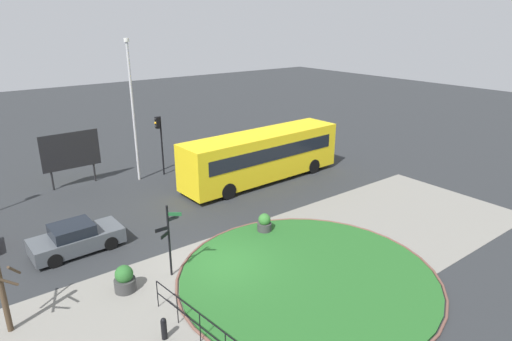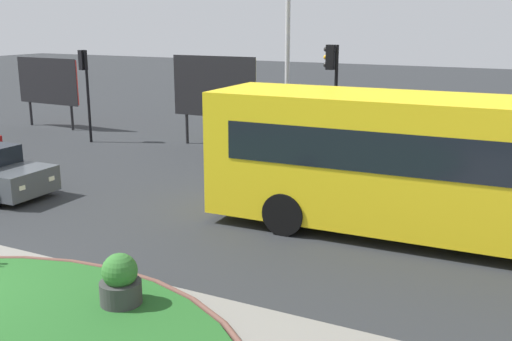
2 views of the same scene
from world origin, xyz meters
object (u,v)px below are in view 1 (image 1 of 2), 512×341
(bus_yellow, at_px, (262,155))
(planter_kerbside, at_px, (264,224))
(traffic_light_far, at_px, (159,133))
(signpost_directional, at_px, (169,236))
(lamppost_tall, at_px, (133,108))
(bollard_foreground, at_px, (164,328))
(planter_near_signpost, at_px, (125,280))
(car_far_lane, at_px, (76,239))
(billboard_left, at_px, (70,151))

(bus_yellow, xyz_separation_m, planter_kerbside, (-4.54, -5.99, -1.27))
(traffic_light_far, bearing_deg, signpost_directional, 60.36)
(signpost_directional, bearing_deg, lamppost_tall, 73.04)
(signpost_directional, relative_size, bollard_foreground, 3.84)
(bollard_foreground, xyz_separation_m, bus_yellow, (12.00, 10.03, 1.30))
(lamppost_tall, height_order, planter_near_signpost, lamppost_tall)
(car_far_lane, distance_m, planter_near_signpost, 4.40)
(lamppost_tall, relative_size, planter_near_signpost, 8.21)
(billboard_left, relative_size, planter_kerbside, 3.59)
(bollard_foreground, distance_m, traffic_light_far, 16.80)
(car_far_lane, relative_size, lamppost_tall, 0.45)
(bus_yellow, distance_m, planter_near_signpost, 13.74)
(traffic_light_far, bearing_deg, bus_yellow, 128.80)
(traffic_light_far, bearing_deg, bollard_foreground, 58.89)
(car_far_lane, bearing_deg, bus_yellow, 8.35)
(car_far_lane, xyz_separation_m, planter_kerbside, (8.03, -3.76, -0.18))
(bollard_foreground, distance_m, planter_kerbside, 8.49)
(signpost_directional, distance_m, billboard_left, 13.25)
(signpost_directional, relative_size, lamppost_tall, 0.35)
(planter_near_signpost, bearing_deg, bus_yellow, 28.76)
(bus_yellow, height_order, planter_kerbside, bus_yellow)
(planter_near_signpost, relative_size, planter_kerbside, 1.11)
(bus_yellow, relative_size, billboard_left, 3.20)
(bus_yellow, height_order, planter_near_signpost, bus_yellow)
(car_far_lane, height_order, planter_kerbside, car_far_lane)
(signpost_directional, distance_m, traffic_light_far, 12.82)
(bus_yellow, xyz_separation_m, billboard_left, (-10.20, 6.53, 0.55))
(traffic_light_far, height_order, billboard_left, traffic_light_far)
(signpost_directional, bearing_deg, bollard_foreground, -120.43)
(lamppost_tall, xyz_separation_m, billboard_left, (-3.73, 1.48, -2.55))
(bollard_foreground, relative_size, planter_kerbside, 0.83)
(billboard_left, bearing_deg, planter_kerbside, -66.77)
(bus_yellow, bearing_deg, bollard_foreground, -142.27)
(bollard_foreground, height_order, billboard_left, billboard_left)
(car_far_lane, distance_m, planter_kerbside, 8.87)
(traffic_light_far, distance_m, planter_near_signpost, 13.80)
(bollard_foreground, relative_size, billboard_left, 0.23)
(billboard_left, distance_m, planter_near_signpost, 13.36)
(bollard_foreground, xyz_separation_m, billboard_left, (1.80, 16.56, 1.85))
(traffic_light_far, bearing_deg, car_far_lane, 37.32)
(signpost_directional, relative_size, car_far_lane, 0.79)
(car_far_lane, height_order, billboard_left, billboard_left)
(bollard_foreground, height_order, planter_near_signpost, planter_near_signpost)
(traffic_light_far, xyz_separation_m, planter_kerbside, (0.30, -10.94, -2.52))
(planter_kerbside, bearing_deg, signpost_directional, -172.53)
(planter_kerbside, bearing_deg, bus_yellow, 52.82)
(bus_yellow, bearing_deg, traffic_light_far, 132.22)
(bollard_foreground, distance_m, car_far_lane, 7.82)
(bus_yellow, distance_m, car_far_lane, 12.82)
(signpost_directional, bearing_deg, planter_kerbside, 7.47)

